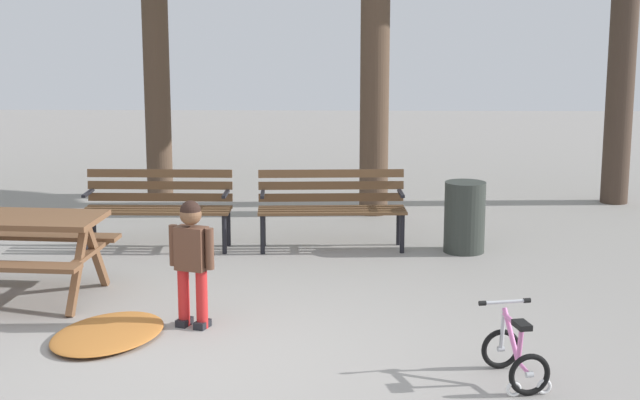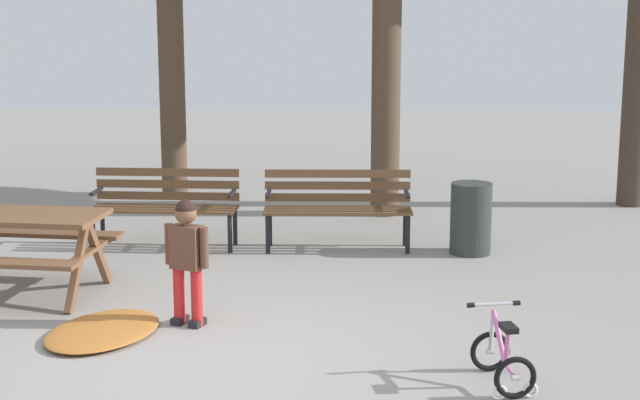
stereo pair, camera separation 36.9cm
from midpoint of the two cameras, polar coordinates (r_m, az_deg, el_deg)
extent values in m
plane|color=gray|center=(7.48, -5.68, -9.21)|extent=(36.00, 36.00, 0.00)
cube|color=brown|center=(9.27, -16.90, -0.89)|extent=(1.85, 0.90, 0.05)
cube|color=brown|center=(9.82, -15.47, -1.88)|extent=(1.81, 0.38, 0.04)
cube|color=brown|center=(8.83, -12.83, -3.82)|extent=(0.10, 0.57, 0.76)
cube|color=brown|center=(9.28, -11.74, -3.04)|extent=(0.10, 0.57, 0.76)
cube|color=brown|center=(9.04, -12.29, -3.04)|extent=(0.16, 1.10, 0.04)
cube|color=brown|center=(10.93, -7.94, -0.32)|extent=(1.60, 0.08, 0.03)
cube|color=brown|center=(10.81, -8.07, -0.45)|extent=(1.60, 0.08, 0.03)
cube|color=brown|center=(10.70, -8.20, -0.58)|extent=(1.60, 0.08, 0.03)
cube|color=brown|center=(10.58, -8.34, -0.71)|extent=(1.60, 0.08, 0.03)
cube|color=brown|center=(10.95, -7.91, 0.23)|extent=(1.60, 0.05, 0.09)
cube|color=brown|center=(10.92, -7.93, 0.92)|extent=(1.60, 0.05, 0.09)
cube|color=brown|center=(10.90, -7.95, 1.61)|extent=(1.60, 0.05, 0.09)
cylinder|color=black|center=(10.52, -4.28, -1.92)|extent=(0.05, 0.05, 0.44)
cylinder|color=black|center=(10.86, -4.01, -1.49)|extent=(0.05, 0.05, 0.44)
cube|color=black|center=(10.61, -4.18, 0.40)|extent=(0.04, 0.40, 0.03)
cylinder|color=black|center=(10.83, -12.17, -1.76)|extent=(0.05, 0.05, 0.44)
cylinder|color=black|center=(11.17, -11.66, -1.35)|extent=(0.05, 0.05, 0.44)
cube|color=black|center=(10.92, -11.99, 0.50)|extent=(0.04, 0.40, 0.03)
cube|color=brown|center=(10.74, 2.02, -0.42)|extent=(1.60, 0.16, 0.03)
cube|color=brown|center=(10.62, 2.03, -0.55)|extent=(1.60, 0.16, 0.03)
cube|color=brown|center=(10.51, 2.05, -0.68)|extent=(1.60, 0.16, 0.03)
cube|color=brown|center=(10.39, 2.06, -0.82)|extent=(1.60, 0.16, 0.03)
cube|color=brown|center=(10.76, 2.01, 0.14)|extent=(1.60, 0.13, 0.09)
cube|color=brown|center=(10.74, 2.02, 0.84)|extent=(1.60, 0.13, 0.09)
cube|color=brown|center=(10.71, 2.02, 1.54)|extent=(1.60, 0.13, 0.09)
cylinder|color=black|center=(10.50, 6.15, -1.98)|extent=(0.05, 0.05, 0.44)
cylinder|color=black|center=(10.85, 5.97, -1.54)|extent=(0.05, 0.05, 0.44)
cube|color=black|center=(10.59, 6.10, 0.35)|extent=(0.06, 0.40, 0.03)
cylinder|color=black|center=(10.46, -2.06, -1.97)|extent=(0.05, 0.05, 0.44)
cylinder|color=black|center=(10.81, -1.97, -1.53)|extent=(0.05, 0.05, 0.44)
cube|color=black|center=(10.56, -2.03, 0.37)|extent=(0.06, 0.40, 0.03)
cylinder|color=red|center=(8.14, -5.92, -5.72)|extent=(0.10, 0.10, 0.49)
cube|color=black|center=(8.20, -5.89, -7.15)|extent=(0.14, 0.18, 0.06)
cylinder|color=red|center=(8.22, -6.95, -5.56)|extent=(0.10, 0.10, 0.49)
cube|color=black|center=(8.28, -6.91, -6.98)|extent=(0.14, 0.18, 0.06)
cube|color=brown|center=(8.06, -6.50, -2.75)|extent=(0.29, 0.23, 0.36)
sphere|color=brown|center=(8.00, -6.54, -0.77)|extent=(0.18, 0.18, 0.18)
sphere|color=black|center=(7.99, -6.55, -0.58)|extent=(0.17, 0.17, 0.17)
cylinder|color=brown|center=(7.98, -5.47, -2.80)|extent=(0.07, 0.07, 0.34)
cylinder|color=brown|center=(8.15, -7.52, -2.55)|extent=(0.07, 0.07, 0.34)
torus|color=black|center=(7.30, 11.35, -8.67)|extent=(0.30, 0.10, 0.30)
cylinder|color=silver|center=(7.30, 11.35, -8.67)|extent=(0.06, 0.05, 0.04)
torus|color=black|center=(6.84, 12.87, -10.10)|extent=(0.30, 0.10, 0.30)
cylinder|color=silver|center=(6.84, 12.87, -10.10)|extent=(0.06, 0.05, 0.04)
torus|color=white|center=(6.84, 11.96, -10.93)|extent=(0.11, 0.05, 0.11)
torus|color=white|center=(6.92, 13.70, -10.74)|extent=(0.11, 0.05, 0.11)
cylinder|color=pink|center=(7.08, 11.91, -7.85)|extent=(0.10, 0.31, 0.32)
cylinder|color=pink|center=(6.95, 12.37, -8.43)|extent=(0.05, 0.08, 0.27)
cylinder|color=pink|center=(6.93, 12.57, -9.73)|extent=(0.07, 0.20, 0.05)
cylinder|color=silver|center=(7.23, 11.46, -7.53)|extent=(0.05, 0.08, 0.32)
cylinder|color=pink|center=(7.03, 12.00, -7.14)|extent=(0.10, 0.32, 0.05)
cube|color=black|center=(6.88, 12.49, -7.30)|extent=(0.12, 0.19, 0.04)
cylinder|color=silver|center=(7.15, 11.58, -5.98)|extent=(0.34, 0.10, 0.02)
cylinder|color=black|center=(7.09, 10.28, -6.07)|extent=(0.06, 0.05, 0.04)
cylinder|color=black|center=(7.21, 12.85, -5.89)|extent=(0.06, 0.05, 0.04)
ellipsoid|color=#B26B2D|center=(8.11, -11.28, -7.48)|extent=(1.09, 1.33, 0.07)
cylinder|color=#2D332D|center=(10.58, 9.79, -1.07)|extent=(0.44, 0.44, 0.77)
cylinder|color=brown|center=(13.67, -7.91, 8.21)|extent=(0.36, 0.36, 3.83)
cylinder|color=brown|center=(12.27, 4.78, 8.81)|extent=(0.36, 0.36, 4.19)
cylinder|color=#423328|center=(13.52, 18.93, 8.58)|extent=(0.36, 0.36, 4.25)
camera|label=1|loc=(0.18, -88.83, 0.23)|focal=54.81mm
camera|label=2|loc=(0.18, 91.17, -0.23)|focal=54.81mm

